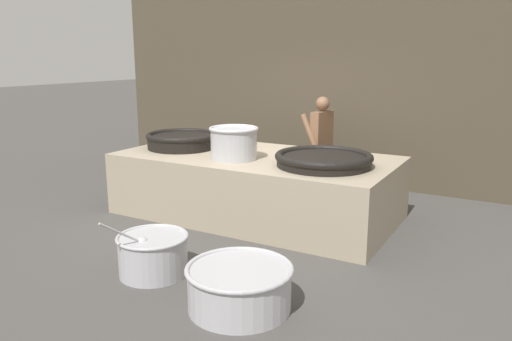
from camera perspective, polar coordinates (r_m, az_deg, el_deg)
The scene contains 9 objects.
ground_plane at distance 7.23m, azimuth 0.00°, elevation -5.06°, with size 60.00×60.00×0.00m, color #474442.
back_wall at distance 9.10m, azimuth 7.74°, elevation 10.37°, with size 8.66×0.24×3.68m, color #4C4233.
hearth_platform at distance 7.10m, azimuth 0.00°, elevation -1.71°, with size 3.85×1.94×0.87m.
giant_wok_near at distance 7.63m, azimuth -8.47°, elevation 3.50°, with size 1.07×1.07×0.23m.
giant_wok_far at distance 6.37m, azimuth 7.75°, elevation 1.29°, with size 1.24×1.24×0.17m.
stock_pot at distance 6.74m, azimuth -2.55°, elevation 3.25°, with size 0.67×0.67×0.43m.
cook at distance 8.19m, azimuth 7.44°, elevation 3.25°, with size 0.41×0.62×1.60m.
prep_bowl_vegetables at distance 5.39m, azimuth -11.70°, elevation -9.18°, with size 0.75×0.96×0.72m.
prep_bowl_meat at distance 4.62m, azimuth -1.90°, elevation -12.96°, with size 0.98×0.98×0.41m.
Camera 1 is at (3.37, -5.98, 2.25)m, focal length 35.00 mm.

